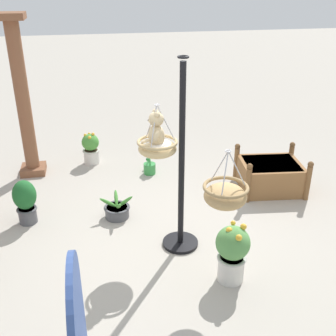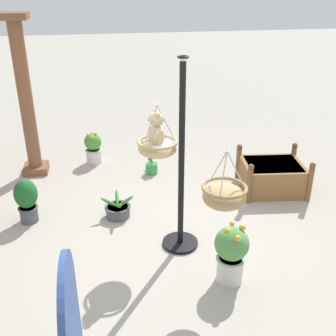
# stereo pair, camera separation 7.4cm
# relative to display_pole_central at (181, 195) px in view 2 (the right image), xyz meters

# --- Properties ---
(ground_plane) EXTENTS (40.00, 40.00, 0.00)m
(ground_plane) POSITION_rel_display_pole_central_xyz_m (0.13, 0.05, -0.70)
(ground_plane) COLOR #A8A093
(display_pole_central) EXTENTS (0.44, 0.44, 2.30)m
(display_pole_central) POSITION_rel_display_pole_central_xyz_m (0.00, 0.00, 0.00)
(display_pole_central) COLOR black
(display_pole_central) RESTS_ON ground
(hanging_basket_with_teddy) EXTENTS (0.47, 0.47, 0.61)m
(hanging_basket_with_teddy) POSITION_rel_display_pole_central_xyz_m (0.15, 0.25, 0.56)
(hanging_basket_with_teddy) COLOR tan
(teddy_bear) EXTENTS (0.30, 0.28, 0.43)m
(teddy_bear) POSITION_rel_display_pole_central_xyz_m (0.15, 0.27, 0.75)
(teddy_bear) COLOR #D1B789
(hanging_basket_left_high) EXTENTS (0.45, 0.45, 0.60)m
(hanging_basket_left_high) POSITION_rel_display_pole_central_xyz_m (-0.77, -0.27, 0.39)
(hanging_basket_left_high) COLOR tan
(greenhouse_pillar_left) EXTENTS (0.42, 0.42, 2.55)m
(greenhouse_pillar_left) POSITION_rel_display_pole_central_xyz_m (2.46, 1.99, 0.53)
(greenhouse_pillar_left) COLOR brown
(greenhouse_pillar_left) RESTS_ON ground
(wooden_planter_box) EXTENTS (0.93, 1.06, 0.62)m
(wooden_planter_box) POSITION_rel_display_pole_central_xyz_m (1.17, -1.68, -0.46)
(wooden_planter_box) COLOR olive
(wooden_planter_box) RESTS_ON ground
(potted_plant_fern_front) EXTENTS (0.47, 0.47, 0.33)m
(potted_plant_fern_front) POSITION_rel_display_pole_central_xyz_m (0.79, 0.72, -0.59)
(potted_plant_fern_front) COLOR #4C4C51
(potted_plant_fern_front) RESTS_ON ground
(potted_plant_flowering_red) EXTENTS (0.37, 0.37, 0.69)m
(potted_plant_flowering_red) POSITION_rel_display_pole_central_xyz_m (-0.74, -0.40, -0.33)
(potted_plant_flowering_red) COLOR beige
(potted_plant_flowering_red) RESTS_ON ground
(potted_plant_tall_leafy) EXTENTS (0.31, 0.31, 0.62)m
(potted_plant_tall_leafy) POSITION_rel_display_pole_central_xyz_m (0.88, 1.91, -0.36)
(potted_plant_tall_leafy) COLOR #4C4C51
(potted_plant_tall_leafy) RESTS_ON ground
(potted_plant_small_succulent) EXTENTS (0.30, 0.30, 0.57)m
(potted_plant_small_succulent) POSITION_rel_display_pole_central_xyz_m (2.67, 1.02, -0.42)
(potted_plant_small_succulent) COLOR beige
(potted_plant_small_succulent) RESTS_ON ground
(watering_can) EXTENTS (0.35, 0.20, 0.30)m
(watering_can) POSITION_rel_display_pole_central_xyz_m (2.07, 0.07, -0.60)
(watering_can) COLOR #338C3F
(watering_can) RESTS_ON ground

